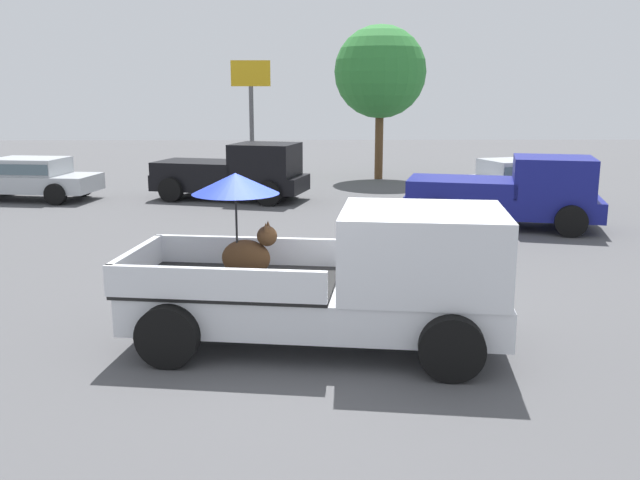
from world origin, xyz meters
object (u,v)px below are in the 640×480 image
pickup_truck_red (511,193)px  pickup_truck_far (236,172)px  pickup_truck_main (349,277)px  parked_sedan_near (29,177)px  parked_sedan_far (520,179)px  motel_sign (251,97)px

pickup_truck_red → pickup_truck_far: (-7.41, 4.61, 0.00)m
pickup_truck_red → pickup_truck_far: size_ratio=1.00×
pickup_truck_main → parked_sedan_near: pickup_truck_main is taller
parked_sedan_far → motel_sign: size_ratio=1.04×
pickup_truck_far → parked_sedan_near: size_ratio=1.13×
pickup_truck_main → pickup_truck_red: bearing=68.9°
pickup_truck_red → pickup_truck_main: bearing=-104.0°
pickup_truck_main → motel_sign: motel_sign is taller
pickup_truck_red → parked_sedan_near: size_ratio=1.13×
pickup_truck_main → pickup_truck_far: bearing=110.2°
pickup_truck_red → motel_sign: size_ratio=1.15×
pickup_truck_far → parked_sedan_far: 8.87m
pickup_truck_main → parked_sedan_far: bearing=71.6°
parked_sedan_far → pickup_truck_main: bearing=-132.8°
pickup_truck_red → parked_sedan_far: pickup_truck_red is taller
pickup_truck_main → parked_sedan_far: size_ratio=1.14×
pickup_truck_main → motel_sign: (-2.59, 16.34, 2.20)m
pickup_truck_red → pickup_truck_far: 8.72m
pickup_truck_far → pickup_truck_main: bearing=-62.1°
pickup_truck_far → parked_sedan_near: 6.56m
pickup_truck_red → motel_sign: 11.00m
pickup_truck_far → parked_sedan_near: pickup_truck_far is taller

